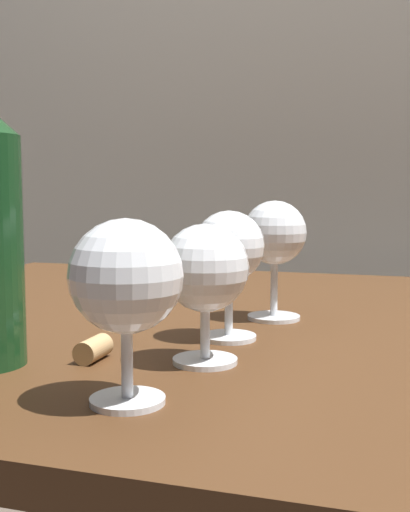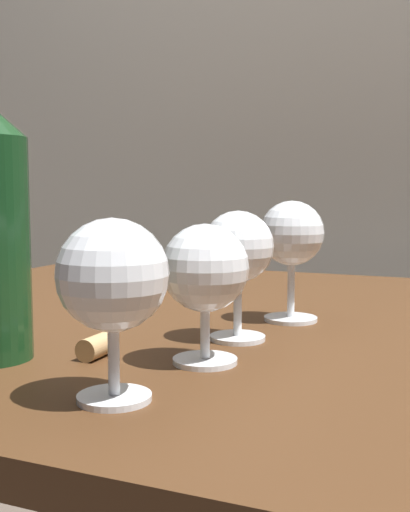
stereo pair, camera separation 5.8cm
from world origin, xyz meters
TOP-DOWN VIEW (x-y plane):
  - back_wall at (0.00, 0.91)m, footprint 5.00×0.08m
  - dining_table at (0.00, 0.00)m, footprint 1.20×0.92m
  - wine_glass_cabernet at (-0.01, -0.34)m, footprint 0.09×0.09m
  - wine_glass_chardonnay at (0.01, -0.22)m, footprint 0.08×0.08m
  - wine_glass_rose at (0.01, -0.12)m, footprint 0.08×0.08m
  - wine_glass_merlot at (0.03, 0.00)m, footprint 0.08×0.08m
  - cork at (-0.10, -0.24)m, footprint 0.02×0.04m

SIDE VIEW (x-z plane):
  - dining_table at x=0.00m, z-range 0.27..0.97m
  - cork at x=-0.10m, z-range 0.70..0.73m
  - wine_glass_chardonnay at x=0.01m, z-range 0.73..0.86m
  - wine_glass_cabernet at x=-0.01m, z-range 0.73..0.87m
  - wine_glass_rose at x=0.01m, z-range 0.73..0.87m
  - wine_glass_merlot at x=0.03m, z-range 0.73..0.88m
  - back_wall at x=0.00m, z-range 0.00..2.60m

